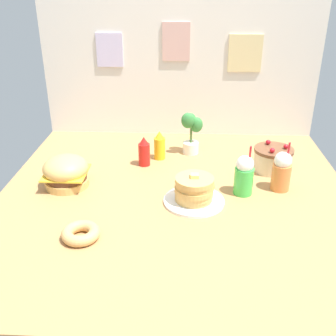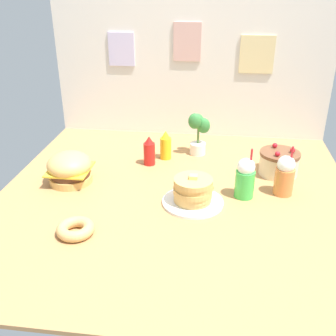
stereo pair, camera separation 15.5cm
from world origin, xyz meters
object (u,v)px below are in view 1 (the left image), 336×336
(layer_cake, at_px, (273,159))
(potted_plant, at_px, (191,131))
(ketchup_bottle, at_px, (144,152))
(pancake_stack, at_px, (194,191))
(mustard_bottle, at_px, (160,146))
(orange_float_cup, at_px, (282,171))
(donut_pink_glaze, at_px, (81,233))
(burger, at_px, (66,172))
(cream_soda_cup, at_px, (244,175))

(layer_cake, relative_size, potted_plant, 0.82)
(ketchup_bottle, bearing_deg, pancake_stack, -55.30)
(mustard_bottle, xyz_separation_m, potted_plant, (0.20, 0.10, 0.07))
(ketchup_bottle, height_order, orange_float_cup, orange_float_cup)
(mustard_bottle, bearing_deg, donut_pink_glaze, -108.65)
(donut_pink_glaze, bearing_deg, potted_plant, 63.17)
(ketchup_bottle, bearing_deg, donut_pink_glaze, -104.96)
(burger, bearing_deg, layer_cake, 12.22)
(cream_soda_cup, relative_size, potted_plant, 0.98)
(burger, distance_m, ketchup_bottle, 0.50)
(pancake_stack, bearing_deg, donut_pink_glaze, -146.33)
(pancake_stack, height_order, cream_soda_cup, cream_soda_cup)
(burger, distance_m, layer_cake, 1.23)
(donut_pink_glaze, bearing_deg, mustard_bottle, 71.35)
(pancake_stack, bearing_deg, orange_float_cup, 19.10)
(burger, bearing_deg, ketchup_bottle, 35.53)
(potted_plant, bearing_deg, mustard_bottle, -153.08)
(cream_soda_cup, distance_m, donut_pink_glaze, 0.91)
(orange_float_cup, height_order, potted_plant, potted_plant)
(ketchup_bottle, xyz_separation_m, donut_pink_glaze, (-0.21, -0.79, -0.06))
(burger, distance_m, potted_plant, 0.86)
(donut_pink_glaze, height_order, potted_plant, potted_plant)
(mustard_bottle, height_order, orange_float_cup, orange_float_cup)
(mustard_bottle, xyz_separation_m, orange_float_cup, (0.70, -0.38, 0.02))
(pancake_stack, bearing_deg, mustard_bottle, 111.74)
(mustard_bottle, distance_m, potted_plant, 0.24)
(burger, bearing_deg, donut_pink_glaze, -68.01)
(layer_cake, bearing_deg, burger, -167.78)
(mustard_bottle, relative_size, orange_float_cup, 0.67)
(layer_cake, xyz_separation_m, potted_plant, (-0.50, 0.24, 0.08))
(burger, relative_size, mustard_bottle, 1.33)
(cream_soda_cup, relative_size, orange_float_cup, 1.00)
(burger, bearing_deg, cream_soda_cup, -2.47)
(cream_soda_cup, height_order, donut_pink_glaze, cream_soda_cup)
(mustard_bottle, bearing_deg, ketchup_bottle, -131.45)
(ketchup_bottle, bearing_deg, potted_plant, 35.00)
(layer_cake, distance_m, potted_plant, 0.56)
(orange_float_cup, xyz_separation_m, potted_plant, (-0.50, 0.48, 0.04))
(orange_float_cup, bearing_deg, layer_cake, 89.55)
(pancake_stack, distance_m, potted_plant, 0.65)
(ketchup_bottle, relative_size, mustard_bottle, 1.00)
(ketchup_bottle, height_order, donut_pink_glaze, ketchup_bottle)
(mustard_bottle, xyz_separation_m, donut_pink_glaze, (-0.30, -0.89, -0.06))
(pancake_stack, relative_size, mustard_bottle, 1.70)
(cream_soda_cup, bearing_deg, ketchup_bottle, 149.71)
(pancake_stack, height_order, mustard_bottle, mustard_bottle)
(burger, distance_m, orange_float_cup, 1.20)
(ketchup_bottle, bearing_deg, burger, -144.47)
(ketchup_bottle, bearing_deg, layer_cake, -2.43)
(ketchup_bottle, distance_m, donut_pink_glaze, 0.82)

